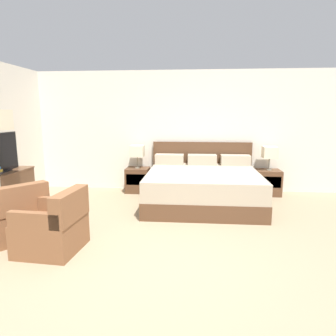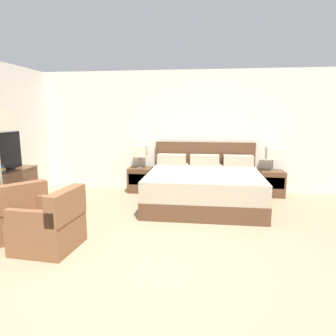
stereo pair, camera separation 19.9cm
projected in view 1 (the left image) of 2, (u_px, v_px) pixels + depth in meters
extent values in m
plane|color=#998466|center=(155.00, 264.00, 3.32)|extent=(10.02, 10.02, 0.00)
cube|color=silver|center=(175.00, 131.00, 6.39)|extent=(7.11, 0.06, 2.53)
cube|color=brown|center=(203.00, 197.00, 5.47)|extent=(1.99, 1.95, 0.28)
cube|color=tan|center=(203.00, 181.00, 5.42)|extent=(1.97, 1.93, 0.33)
cube|color=brown|center=(202.00, 167.00, 6.38)|extent=(2.07, 0.05, 1.05)
cube|color=tan|center=(170.00, 159.00, 6.22)|extent=(0.58, 0.28, 0.20)
cube|color=tan|center=(202.00, 160.00, 6.16)|extent=(0.58, 0.28, 0.20)
cube|color=tan|center=(235.00, 160.00, 6.10)|extent=(0.58, 0.28, 0.20)
cube|color=brown|center=(138.00, 180.00, 6.35)|extent=(0.48, 0.42, 0.51)
cube|color=#3C2718|center=(136.00, 180.00, 6.14)|extent=(0.41, 0.01, 0.23)
cube|color=brown|center=(268.00, 182.00, 6.12)|extent=(0.48, 0.42, 0.51)
cube|color=#3C2718|center=(271.00, 182.00, 5.91)|extent=(0.41, 0.01, 0.23)
cylinder|color=gray|center=(138.00, 168.00, 6.30)|extent=(0.11, 0.11, 0.02)
cylinder|color=gray|center=(137.00, 162.00, 6.28)|extent=(0.02, 0.02, 0.23)
cube|color=beige|center=(137.00, 151.00, 6.24)|extent=(0.28, 0.28, 0.23)
cylinder|color=gray|center=(269.00, 170.00, 6.07)|extent=(0.11, 0.11, 0.02)
cylinder|color=gray|center=(269.00, 164.00, 6.05)|extent=(0.02, 0.02, 0.23)
cube|color=beige|center=(270.00, 152.00, 6.01)|extent=(0.28, 0.28, 0.23)
cube|color=brown|center=(5.00, 193.00, 4.96)|extent=(0.45, 1.06, 0.71)
cube|color=brown|center=(3.00, 172.00, 4.90)|extent=(0.47, 1.09, 0.02)
cube|color=black|center=(2.00, 171.00, 4.87)|extent=(0.18, 0.26, 0.02)
cube|color=black|center=(1.00, 152.00, 4.81)|extent=(0.04, 0.85, 0.62)
cube|color=black|center=(2.00, 152.00, 4.81)|extent=(0.01, 0.83, 0.60)
cube|color=brown|center=(15.00, 222.00, 4.03)|extent=(0.95, 0.95, 0.40)
cube|color=brown|center=(21.00, 199.00, 3.78)|extent=(0.55, 0.63, 0.36)
cube|color=brown|center=(35.00, 197.00, 4.19)|extent=(0.55, 0.46, 0.18)
cube|color=brown|center=(51.00, 235.00, 3.62)|extent=(0.73, 0.73, 0.40)
cube|color=brown|center=(70.00, 206.00, 3.51)|extent=(0.21, 0.69, 0.36)
cube|color=brown|center=(35.00, 220.00, 3.28)|extent=(0.63, 0.14, 0.18)
cube|color=brown|center=(62.00, 204.00, 3.86)|extent=(0.63, 0.14, 0.18)
cylinder|color=gray|center=(4.00, 224.00, 4.50)|extent=(0.28, 0.28, 0.02)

